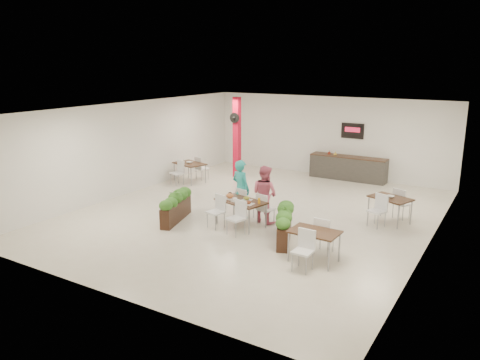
{
  "coord_description": "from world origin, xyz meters",
  "views": [
    {
      "loc": [
        6.66,
        -11.93,
        4.51
      ],
      "look_at": [
        -0.34,
        -0.36,
        1.1
      ],
      "focal_mm": 35.0,
      "sensor_mm": 36.0,
      "label": 1
    }
  ],
  "objects_px": {
    "planter_right": "(285,222)",
    "side_table_b": "(390,202)",
    "side_table_c": "(314,236)",
    "service_counter": "(348,167)",
    "diner_woman": "(265,194)",
    "side_table_a": "(190,166)",
    "main_table": "(241,204)",
    "diner_man": "(241,189)",
    "red_column": "(237,137)",
    "planter_left": "(176,204)"
  },
  "relations": [
    {
      "from": "red_column",
      "to": "side_table_b",
      "type": "xyz_separation_m",
      "value": [
        6.69,
        -2.47,
        -1.02
      ]
    },
    {
      "from": "diner_man",
      "to": "side_table_a",
      "type": "xyz_separation_m",
      "value": [
        -3.88,
        2.62,
        -0.24
      ]
    },
    {
      "from": "planter_right",
      "to": "side_table_c",
      "type": "bearing_deg",
      "value": -36.12
    },
    {
      "from": "planter_right",
      "to": "planter_left",
      "type": "bearing_deg",
      "value": -175.99
    },
    {
      "from": "red_column",
      "to": "side_table_a",
      "type": "height_order",
      "value": "red_column"
    },
    {
      "from": "planter_right",
      "to": "side_table_c",
      "type": "distance_m",
      "value": 1.46
    },
    {
      "from": "side_table_a",
      "to": "service_counter",
      "type": "bearing_deg",
      "value": 51.23
    },
    {
      "from": "side_table_b",
      "to": "side_table_c",
      "type": "height_order",
      "value": "same"
    },
    {
      "from": "side_table_a",
      "to": "side_table_c",
      "type": "relative_size",
      "value": 1.02
    },
    {
      "from": "side_table_c",
      "to": "planter_right",
      "type": "bearing_deg",
      "value": 145.66
    },
    {
      "from": "diner_man",
      "to": "diner_woman",
      "type": "relative_size",
      "value": 1.05
    },
    {
      "from": "red_column",
      "to": "planter_left",
      "type": "height_order",
      "value": "red_column"
    },
    {
      "from": "planter_left",
      "to": "planter_right",
      "type": "bearing_deg",
      "value": 4.01
    },
    {
      "from": "red_column",
      "to": "planter_left",
      "type": "bearing_deg",
      "value": -76.57
    },
    {
      "from": "planter_left",
      "to": "side_table_b",
      "type": "distance_m",
      "value": 6.19
    },
    {
      "from": "planter_right",
      "to": "side_table_b",
      "type": "xyz_separation_m",
      "value": [
        1.98,
        2.85,
        0.13
      ]
    },
    {
      "from": "diner_woman",
      "to": "side_table_b",
      "type": "xyz_separation_m",
      "value": [
        3.12,
        1.83,
        -0.21
      ]
    },
    {
      "from": "service_counter",
      "to": "diner_woman",
      "type": "bearing_deg",
      "value": -93.89
    },
    {
      "from": "planter_right",
      "to": "main_table",
      "type": "bearing_deg",
      "value": 166.71
    },
    {
      "from": "service_counter",
      "to": "side_table_a",
      "type": "distance_m",
      "value": 6.21
    },
    {
      "from": "main_table",
      "to": "planter_left",
      "type": "distance_m",
      "value": 1.94
    },
    {
      "from": "main_table",
      "to": "diner_woman",
      "type": "bearing_deg",
      "value": 57.81
    },
    {
      "from": "diner_man",
      "to": "side_table_a",
      "type": "relative_size",
      "value": 1.05
    },
    {
      "from": "service_counter",
      "to": "main_table",
      "type": "distance_m",
      "value": 6.87
    },
    {
      "from": "service_counter",
      "to": "side_table_a",
      "type": "bearing_deg",
      "value": -145.16
    },
    {
      "from": "side_table_b",
      "to": "red_column",
      "type": "bearing_deg",
      "value": -179.23
    },
    {
      "from": "main_table",
      "to": "diner_man",
      "type": "relative_size",
      "value": 1.06
    },
    {
      "from": "service_counter",
      "to": "main_table",
      "type": "bearing_deg",
      "value": -96.94
    },
    {
      "from": "side_table_c",
      "to": "side_table_a",
      "type": "bearing_deg",
      "value": 149.07
    },
    {
      "from": "main_table",
      "to": "diner_man",
      "type": "bearing_deg",
      "value": 120.83
    },
    {
      "from": "side_table_b",
      "to": "side_table_c",
      "type": "relative_size",
      "value": 1.02
    },
    {
      "from": "diner_man",
      "to": "planter_left",
      "type": "distance_m",
      "value": 1.96
    },
    {
      "from": "diner_man",
      "to": "red_column",
      "type": "bearing_deg",
      "value": -43.46
    },
    {
      "from": "service_counter",
      "to": "side_table_b",
      "type": "relative_size",
      "value": 1.8
    },
    {
      "from": "side_table_a",
      "to": "side_table_b",
      "type": "relative_size",
      "value": 1.01
    },
    {
      "from": "side_table_a",
      "to": "side_table_c",
      "type": "xyz_separation_m",
      "value": [
        6.99,
        -4.49,
        -0.01
      ]
    },
    {
      "from": "planter_left",
      "to": "side_table_c",
      "type": "height_order",
      "value": "planter_left"
    },
    {
      "from": "red_column",
      "to": "planter_right",
      "type": "relative_size",
      "value": 1.83
    },
    {
      "from": "main_table",
      "to": "diner_woman",
      "type": "height_order",
      "value": "diner_woman"
    },
    {
      "from": "diner_woman",
      "to": "side_table_a",
      "type": "bearing_deg",
      "value": -15.53
    },
    {
      "from": "main_table",
      "to": "side_table_b",
      "type": "distance_m",
      "value": 4.31
    },
    {
      "from": "diner_man",
      "to": "side_table_a",
      "type": "height_order",
      "value": "diner_man"
    },
    {
      "from": "side_table_a",
      "to": "side_table_c",
      "type": "distance_m",
      "value": 8.31
    },
    {
      "from": "diner_woman",
      "to": "side_table_b",
      "type": "height_order",
      "value": "diner_woman"
    },
    {
      "from": "service_counter",
      "to": "side_table_b",
      "type": "height_order",
      "value": "service_counter"
    },
    {
      "from": "service_counter",
      "to": "side_table_b",
      "type": "bearing_deg",
      "value": -58.13
    },
    {
      "from": "service_counter",
      "to": "side_table_b",
      "type": "xyz_separation_m",
      "value": [
        2.7,
        -4.34,
        0.13
      ]
    },
    {
      "from": "red_column",
      "to": "diner_man",
      "type": "xyz_separation_m",
      "value": [
        2.78,
        -4.3,
        -0.77
      ]
    },
    {
      "from": "diner_woman",
      "to": "side_table_a",
      "type": "relative_size",
      "value": 1.0
    },
    {
      "from": "planter_left",
      "to": "side_table_a",
      "type": "height_order",
      "value": "planter_left"
    }
  ]
}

